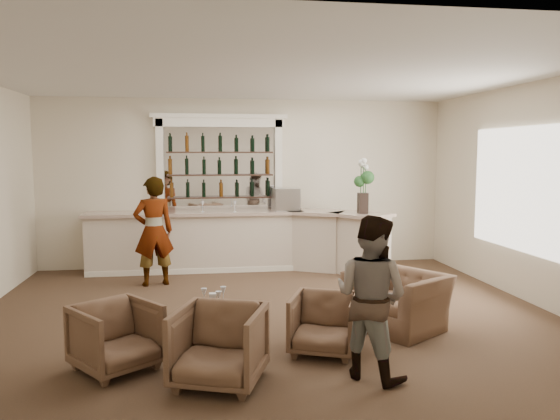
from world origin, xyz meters
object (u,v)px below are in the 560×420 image
(bar_counter, at_px, (239,241))
(armchair_left, at_px, (116,337))
(cocktail_table, at_px, (215,328))
(sommelier, at_px, (154,231))
(armchair_center, at_px, (219,346))
(armchair_right, at_px, (324,324))
(guest, at_px, (371,297))
(flower_vase, at_px, (363,183))
(armchair_far, at_px, (398,301))
(espresso_machine, at_px, (286,199))

(bar_counter, height_order, armchair_left, bar_counter)
(cocktail_table, xyz_separation_m, sommelier, (-0.93, 3.23, 0.68))
(armchair_center, distance_m, armchair_right, 1.38)
(bar_counter, bearing_deg, sommelier, -147.67)
(cocktail_table, xyz_separation_m, armchair_left, (-1.03, -0.46, 0.10))
(sommelier, height_order, guest, sommelier)
(guest, bearing_deg, armchair_center, 45.58)
(guest, bearing_deg, flower_vase, -58.98)
(cocktail_table, bearing_deg, armchair_right, -13.74)
(bar_counter, height_order, armchair_center, bar_counter)
(cocktail_table, height_order, flower_vase, flower_vase)
(sommelier, relative_size, guest, 1.13)
(guest, xyz_separation_m, flower_vase, (1.29, 4.53, 0.88))
(bar_counter, distance_m, guest, 5.29)
(armchair_left, height_order, armchair_far, armchair_far)
(sommelier, bearing_deg, cocktail_table, 89.90)
(bar_counter, xyz_separation_m, cocktail_table, (-0.59, -4.19, -0.32))
(bar_counter, distance_m, armchair_center, 5.20)
(espresso_machine, bearing_deg, armchair_center, -110.59)
(armchair_left, xyz_separation_m, espresso_machine, (2.53, 4.72, 1.00))
(armchair_center, distance_m, armchair_far, 2.71)
(bar_counter, relative_size, espresso_machine, 11.69)
(armchair_far, bearing_deg, espresso_machine, 158.98)
(cocktail_table, height_order, armchair_far, armchair_far)
(flower_vase, bearing_deg, cocktail_table, -128.62)
(flower_vase, bearing_deg, armchair_center, -121.96)
(cocktail_table, bearing_deg, armchair_left, -155.72)
(cocktail_table, relative_size, guest, 0.36)
(bar_counter, height_order, flower_vase, flower_vase)
(armchair_right, bearing_deg, flower_vase, 89.52)
(armchair_right, bearing_deg, armchair_center, -128.48)
(armchair_center, bearing_deg, bar_counter, 103.53)
(armchair_right, height_order, flower_vase, flower_vase)
(armchair_right, height_order, armchair_far, armchair_far)
(armchair_center, bearing_deg, sommelier, 122.60)
(sommelier, height_order, espresso_machine, sommelier)
(armchair_center, relative_size, armchair_far, 0.76)
(guest, distance_m, armchair_far, 1.70)
(armchair_left, bearing_deg, armchair_right, -33.32)
(guest, height_order, armchair_right, guest)
(bar_counter, distance_m, sommelier, 1.84)
(sommelier, height_order, armchair_center, sommelier)
(armchair_left, xyz_separation_m, armchair_far, (3.37, 0.87, 0.01))
(cocktail_table, bearing_deg, flower_vase, 51.38)
(sommelier, distance_m, guest, 4.90)
(espresso_machine, height_order, flower_vase, flower_vase)
(sommelier, bearing_deg, armchair_left, 72.27)
(armchair_right, distance_m, flower_vase, 4.37)
(sommelier, height_order, armchair_left, sommelier)
(bar_counter, relative_size, sommelier, 3.08)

